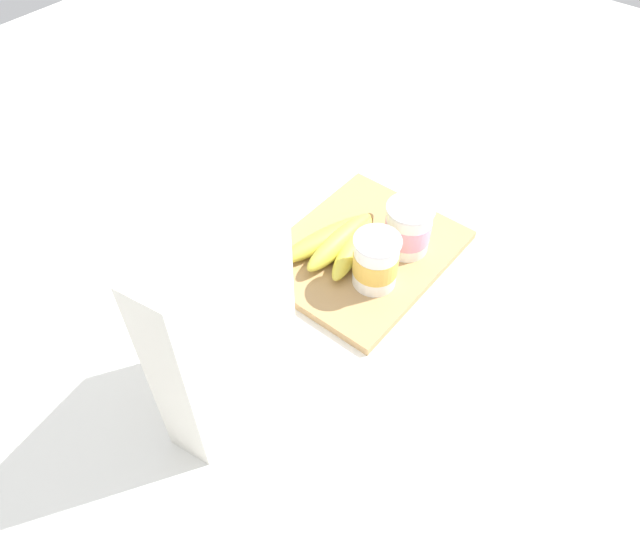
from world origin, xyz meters
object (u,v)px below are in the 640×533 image
cutting_board (362,252)px  yogurt_cup_back (376,261)px  yogurt_cup_front (408,228)px  banana_bunch (339,242)px  cereal_box (225,324)px

cutting_board → yogurt_cup_back: bearing=51.0°
yogurt_cup_front → cutting_board: bearing=-46.1°
banana_bunch → cutting_board: bearing=129.6°
yogurt_cup_front → banana_bunch: yogurt_cup_front is taller
yogurt_cup_front → yogurt_cup_back: 0.09m
yogurt_cup_back → banana_bunch: 0.09m
cutting_board → yogurt_cup_back: 0.09m
cutting_board → yogurt_cup_back: yogurt_cup_back is taller
cereal_box → yogurt_cup_back: cereal_box is taller
cutting_board → yogurt_cup_front: yogurt_cup_front is taller
yogurt_cup_front → yogurt_cup_back: size_ratio=0.96×
yogurt_cup_front → banana_bunch: (0.07, -0.08, -0.02)m
cereal_box → cutting_board: bearing=175.2°
cutting_board → banana_bunch: (0.02, -0.03, 0.02)m
cereal_box → yogurt_cup_front: (-0.36, 0.03, -0.09)m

